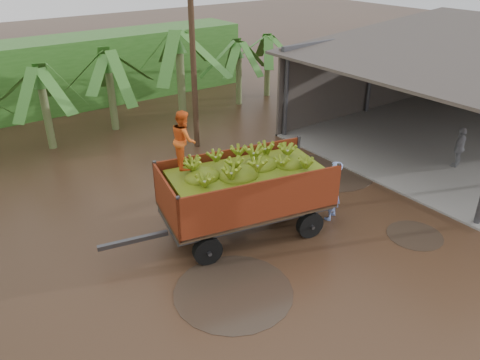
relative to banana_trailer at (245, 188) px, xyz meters
The scene contains 8 objects.
ground 1.81m from the banana_trailer, 20.16° to the right, with size 100.00×100.00×0.00m, color black.
packing_shed 12.82m from the banana_trailer, ahead, with size 12.78×10.80×4.76m.
hedge_north 15.70m from the banana_trailer, 93.90° to the left, with size 22.00×3.00×3.60m, color #2D661E.
banana_trailer is the anchor object (origin of this frame).
man_blue 2.96m from the banana_trailer, 20.16° to the right, with size 0.73×0.48×2.01m, color #7A93DF.
man_grey 9.68m from the banana_trailer, ahead, with size 0.99×0.41×1.70m, color gray.
utility_pole 7.47m from the banana_trailer, 70.83° to the left, with size 1.20×0.24×7.52m.
banana_plants 7.18m from the banana_trailer, 124.68° to the left, with size 23.65×19.83×4.41m.
Camera 1 is at (-8.26, -9.53, 8.10)m, focal length 35.00 mm.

